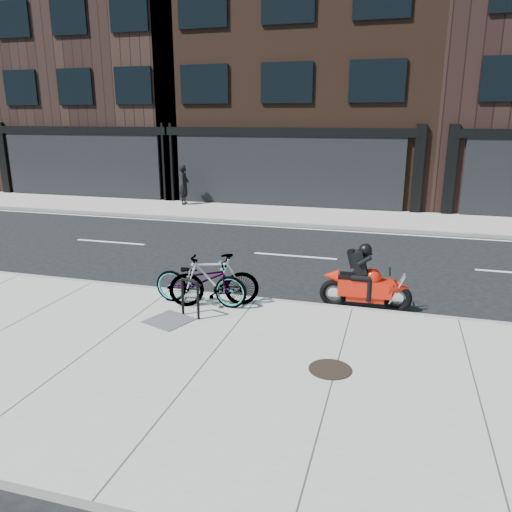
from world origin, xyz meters
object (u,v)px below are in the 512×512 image
(bicycle_rear, at_px, (214,280))
(bicycle_front, at_px, (201,280))
(bike_rack, at_px, (190,295))
(manhole_cover, at_px, (330,369))
(pedestrian, at_px, (184,185))
(motorcycle, at_px, (370,283))
(utility_grate, at_px, (169,320))

(bicycle_rear, bearing_deg, bicycle_front, -110.70)
(bike_rack, distance_m, manhole_cover, 3.21)
(bicycle_rear, relative_size, pedestrian, 1.05)
(bicycle_rear, relative_size, motorcycle, 0.96)
(bicycle_front, height_order, bicycle_rear, bicycle_rear)
(motorcycle, xyz_separation_m, utility_grate, (-3.57, -1.98, -0.43))
(utility_grate, bearing_deg, bicycle_front, 75.21)
(utility_grate, bearing_deg, motorcycle, 29.09)
(bicycle_front, height_order, pedestrian, pedestrian)
(bicycle_rear, relative_size, utility_grate, 2.42)
(bike_rack, xyz_separation_m, bicycle_rear, (0.23, 0.68, 0.10))
(manhole_cover, bearing_deg, motorcycle, 83.03)
(pedestrian, distance_m, manhole_cover, 15.63)
(pedestrian, distance_m, utility_grate, 13.22)
(bicycle_front, distance_m, manhole_cover, 3.61)
(bicycle_front, bearing_deg, bicycle_rear, -89.58)
(bicycle_front, relative_size, motorcycle, 1.05)
(bicycle_front, relative_size, manhole_cover, 2.99)
(bike_rack, xyz_separation_m, pedestrian, (-5.38, 11.89, 0.42))
(bicycle_front, bearing_deg, utility_grate, 165.64)
(motorcycle, distance_m, utility_grate, 4.10)
(pedestrian, bearing_deg, motorcycle, -148.79)
(bicycle_front, distance_m, pedestrian, 12.41)
(bicycle_front, height_order, utility_grate, bicycle_front)
(manhole_cover, bearing_deg, bicycle_rear, 142.41)
(pedestrian, bearing_deg, utility_grate, -166.46)
(bike_rack, height_order, bicycle_front, bicycle_front)
(pedestrian, height_order, utility_grate, pedestrian)
(bike_rack, relative_size, bicycle_front, 0.39)
(utility_grate, bearing_deg, bike_rack, 42.91)
(bicycle_front, relative_size, bicycle_rear, 1.09)
(manhole_cover, relative_size, utility_grate, 0.88)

